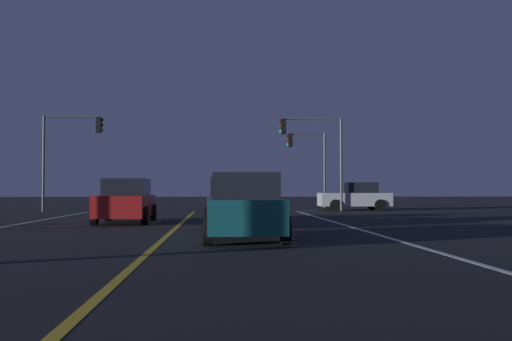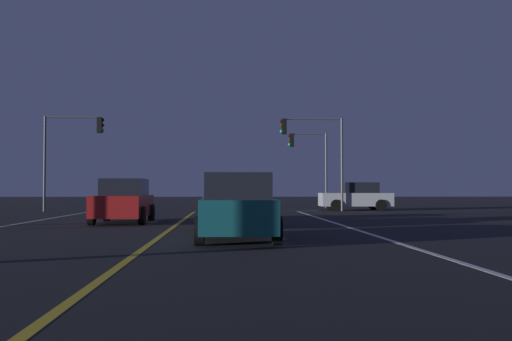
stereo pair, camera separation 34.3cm
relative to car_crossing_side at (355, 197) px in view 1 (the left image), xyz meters
The scene contains 9 objects.
lane_edge_right 22.73m from the car_crossing_side, 99.60° to the right, with size 0.16×41.61×0.01m, color silver.
lane_center_divider 24.44m from the car_crossing_side, 113.53° to the right, with size 0.16×41.61×0.01m, color gold.
car_crossing_side is the anchor object (origin of this frame).
car_oncoming 17.37m from the car_crossing_side, 133.22° to the right, with size 2.02×4.30×1.70m.
car_ahead_far 17.01m from the car_crossing_side, 117.27° to the right, with size 2.02×4.30×1.70m.
car_lead_same_lane 22.00m from the car_crossing_side, 110.38° to the right, with size 2.02×4.30×1.70m.
traffic_light_near_right 4.50m from the car_crossing_side, 159.13° to the right, with size 3.76×0.36×5.50m.
traffic_light_near_left 17.15m from the car_crossing_side, behind, with size 3.45×0.36×5.52m.
traffic_light_far_right 5.82m from the car_crossing_side, 118.20° to the left, with size 2.69×0.36×5.14m.
Camera 1 is at (1.46, 1.61, 1.31)m, focal length 41.35 mm.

